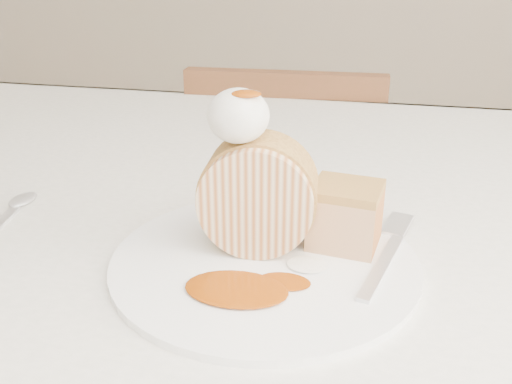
# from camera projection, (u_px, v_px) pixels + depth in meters

# --- Properties ---
(table) EXTENTS (1.40, 0.90, 0.75)m
(table) POSITION_uv_depth(u_px,v_px,m) (256.00, 265.00, 0.67)
(table) COLOR white
(table) RESTS_ON ground
(chair_far) EXTENTS (0.39, 0.39, 0.80)m
(chair_far) POSITION_uv_depth(u_px,v_px,m) (287.00, 217.00, 1.26)
(chair_far) COLOR brown
(chair_far) RESTS_ON ground
(plate) EXTENTS (0.30, 0.30, 0.01)m
(plate) POSITION_uv_depth(u_px,v_px,m) (265.00, 261.00, 0.50)
(plate) COLOR white
(plate) RESTS_ON table
(roulade_slice) EXTENTS (0.10, 0.06, 0.10)m
(roulade_slice) POSITION_uv_depth(u_px,v_px,m) (258.00, 195.00, 0.50)
(roulade_slice) COLOR beige
(roulade_slice) RESTS_ON plate
(cake_chunk) EXTENTS (0.07, 0.06, 0.05)m
(cake_chunk) POSITION_uv_depth(u_px,v_px,m) (345.00, 219.00, 0.51)
(cake_chunk) COLOR tan
(cake_chunk) RESTS_ON plate
(whipped_cream) EXTENTS (0.05, 0.05, 0.05)m
(whipped_cream) POSITION_uv_depth(u_px,v_px,m) (238.00, 116.00, 0.47)
(whipped_cream) COLOR white
(whipped_cream) RESTS_ON roulade_slice
(caramel_drizzle) EXTENTS (0.03, 0.02, 0.01)m
(caramel_drizzle) POSITION_uv_depth(u_px,v_px,m) (246.00, 87.00, 0.45)
(caramel_drizzle) COLOR #8B3805
(caramel_drizzle) RESTS_ON whipped_cream
(caramel_pool) EXTENTS (0.09, 0.07, 0.00)m
(caramel_pool) POSITION_uv_depth(u_px,v_px,m) (236.00, 289.00, 0.45)
(caramel_pool) COLOR #8B3805
(caramel_pool) RESTS_ON plate
(fork) EXTENTS (0.06, 0.16, 0.00)m
(fork) POSITION_uv_depth(u_px,v_px,m) (382.00, 266.00, 0.48)
(fork) COLOR silver
(fork) RESTS_ON plate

